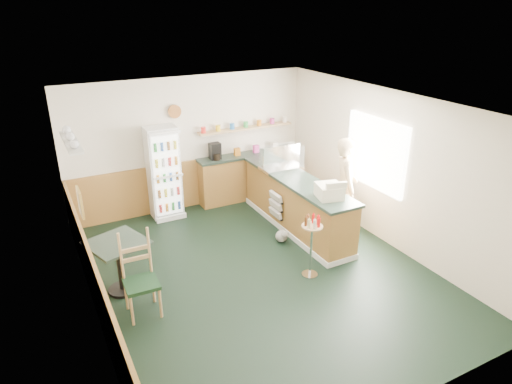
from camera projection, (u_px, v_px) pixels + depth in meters
ground at (260, 273)px, 7.31m from camera, size 6.00×6.00×0.00m
room_envelope at (226, 172)px, 7.22m from camera, size 5.04×6.02×2.72m
service_counter at (296, 206)px, 8.59m from camera, size 0.68×3.01×1.01m
back_counter at (247, 174)px, 9.89m from camera, size 2.24×0.42×1.69m
drinks_fridge at (164, 173)px, 8.91m from camera, size 0.60×0.52×1.83m
display_case at (282, 158)px, 8.75m from camera, size 0.80×0.42×0.46m
cash_register at (329, 191)px, 7.53m from camera, size 0.48×0.50×0.23m
shopkeeper at (345, 186)px, 8.28m from camera, size 0.65×0.73×1.82m
condiment_stand at (312, 238)px, 7.00m from camera, size 0.33×0.33×1.02m
newspaper_rack at (276, 205)px, 8.55m from camera, size 0.09×0.42×0.50m
cafe_table at (119, 257)px, 6.64m from camera, size 0.96×0.96×0.83m
cafe_chair at (138, 271)px, 6.21m from camera, size 0.46×0.46×1.21m
dog_doorstop at (282, 236)px, 8.19m from camera, size 0.22×0.28×0.26m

